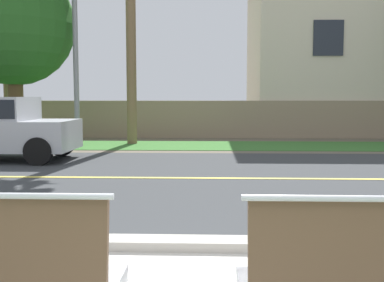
# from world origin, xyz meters

# --- Properties ---
(ground_plane) EXTENTS (140.00, 140.00, 0.00)m
(ground_plane) POSITION_xyz_m (0.00, 8.00, 0.00)
(ground_plane) COLOR #665B4C
(curb_edge) EXTENTS (44.00, 0.30, 0.11)m
(curb_edge) POSITION_xyz_m (0.00, 2.35, 0.06)
(curb_edge) COLOR #ADA89E
(curb_edge) RESTS_ON ground_plane
(street_asphalt) EXTENTS (52.00, 8.00, 0.01)m
(street_asphalt) POSITION_xyz_m (0.00, 6.50, 0.00)
(street_asphalt) COLOR #383A3D
(street_asphalt) RESTS_ON ground_plane
(road_centre_line) EXTENTS (48.00, 0.14, 0.01)m
(road_centre_line) POSITION_xyz_m (0.00, 6.50, 0.01)
(road_centre_line) COLOR #E0CC4C
(road_centre_line) RESTS_ON ground_plane
(far_verge_grass) EXTENTS (48.00, 2.80, 0.02)m
(far_verge_grass) POSITION_xyz_m (0.00, 12.49, 0.01)
(far_verge_grass) COLOR #38702D
(far_verge_grass) RESTS_ON ground_plane
(streetlamp) EXTENTS (0.24, 2.10, 6.60)m
(streetlamp) POSITION_xyz_m (-3.92, 12.30, 3.80)
(streetlamp) COLOR gray
(streetlamp) RESTS_ON ground_plane
(shade_tree_left) EXTENTS (3.80, 3.80, 6.26)m
(shade_tree_left) POSITION_xyz_m (-5.84, 12.35, 4.07)
(shade_tree_left) COLOR brown
(shade_tree_left) RESTS_ON ground_plane
(garden_wall) EXTENTS (13.00, 0.36, 1.40)m
(garden_wall) POSITION_xyz_m (0.18, 15.45, 0.70)
(garden_wall) COLOR gray
(garden_wall) RESTS_ON ground_plane
(house_across_street) EXTENTS (9.72, 6.91, 7.33)m
(house_across_street) POSITION_xyz_m (6.56, 18.65, 3.71)
(house_across_street) COLOR beige
(house_across_street) RESTS_ON ground_plane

